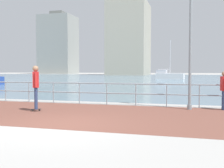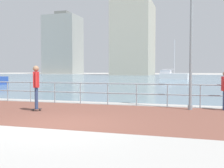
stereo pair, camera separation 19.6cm
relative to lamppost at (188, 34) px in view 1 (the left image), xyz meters
The scene contains 10 objects.
ground 35.77m from the lamppost, 95.93° to the left, with size 220.00×220.00×0.00m, color #ADAAA5.
brick_paving 5.35m from the lamppost, 148.11° to the right, with size 28.00×5.55×0.01m, color brown.
harbor_water 45.74m from the lamppost, 94.63° to the left, with size 180.00×88.00×0.00m, color slate.
waterfront_railing 4.43m from the lamppost, behind, with size 25.25×0.06×1.04m.
lamppost is the anchor object (origin of this frame).
skateboarder 6.58m from the lamppost, 159.18° to the right, with size 0.40×0.52×1.83m.
bystander 2.65m from the lamppost, ahead, with size 0.29×0.56×1.61m.
sailboat_ivory 38.18m from the lamppost, 94.63° to the left, with size 5.19×2.38×7.02m.
tower_glass 81.02m from the lamppost, 103.49° to the left, with size 12.39×16.88×26.13m.
tower_beige 114.75m from the lamppost, 119.16° to the left, with size 14.83×12.53×27.64m.
Camera 1 is at (3.65, -7.31, 1.65)m, focal length 43.58 mm.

